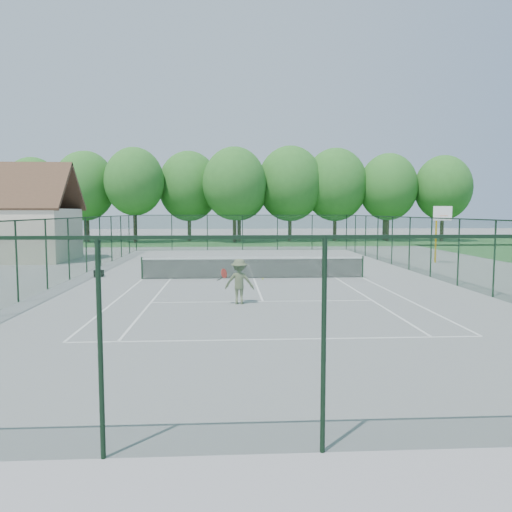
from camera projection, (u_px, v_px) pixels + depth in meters
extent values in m
plane|color=gray|center=(254.00, 278.00, 24.83)|extent=(140.00, 140.00, 0.00)
cube|color=#316F2F|center=(239.00, 242.00, 54.66)|extent=(80.00, 16.00, 0.01)
cube|color=white|center=(245.00, 257.00, 36.65)|extent=(10.97, 0.08, 0.01)
cube|color=white|center=(278.00, 339.00, 13.01)|extent=(10.97, 0.08, 0.01)
cube|color=white|center=(248.00, 265.00, 31.19)|extent=(8.23, 0.08, 0.01)
cube|color=white|center=(263.00, 301.00, 18.47)|extent=(8.23, 0.08, 0.01)
cube|color=white|center=(362.00, 277.00, 25.15)|extent=(0.08, 23.77, 0.01)
cube|color=white|center=(142.00, 279.00, 24.52)|extent=(0.08, 23.77, 0.01)
cube|color=white|center=(335.00, 278.00, 25.07)|extent=(0.08, 23.77, 0.01)
cube|color=white|center=(171.00, 279.00, 24.59)|extent=(0.08, 23.77, 0.01)
cube|color=white|center=(254.00, 278.00, 24.83)|extent=(0.08, 12.80, 0.01)
cylinder|color=black|center=(142.00, 268.00, 24.47)|extent=(0.08, 0.08, 1.10)
cylinder|color=black|center=(363.00, 267.00, 25.10)|extent=(0.08, 0.08, 1.10)
cube|color=black|center=(254.00, 268.00, 24.79)|extent=(11.00, 0.02, 0.96)
cube|color=white|center=(254.00, 258.00, 24.74)|extent=(11.00, 0.05, 0.07)
cube|color=#173A20|center=(243.00, 233.00, 42.59)|extent=(18.00, 0.02, 3.00)
cube|color=#173A20|center=(324.00, 347.00, 6.80)|extent=(18.00, 0.02, 3.00)
cube|color=#173A20|center=(431.00, 248.00, 25.21)|extent=(0.02, 36.00, 3.00)
cube|color=#173A20|center=(69.00, 249.00, 24.18)|extent=(0.02, 36.00, 3.00)
cube|color=black|center=(242.00, 215.00, 42.46)|extent=(18.00, 0.05, 0.05)
cube|color=black|center=(325.00, 237.00, 6.66)|extent=(18.00, 0.05, 0.05)
cube|color=black|center=(432.00, 218.00, 25.08)|extent=(0.05, 36.00, 0.05)
cube|color=black|center=(68.00, 218.00, 24.04)|extent=(0.05, 36.00, 0.05)
cube|color=beige|center=(10.00, 235.00, 33.70)|extent=(8.00, 6.00, 3.50)
cube|color=#4E3625|center=(17.00, 187.00, 34.90)|extent=(8.60, 3.27, 3.27)
cylinder|color=#3F3120|center=(86.00, 223.00, 53.52)|extent=(0.40, 0.40, 4.20)
ellipsoid|color=#2E7027|center=(85.00, 186.00, 53.17)|extent=(6.40, 6.40, 7.40)
cylinder|color=#3F3120|center=(239.00, 222.00, 54.47)|extent=(0.40, 0.40, 4.20)
ellipsoid|color=#2E7027|center=(239.00, 187.00, 54.12)|extent=(6.40, 6.40, 7.40)
cylinder|color=#3F3120|center=(387.00, 222.00, 55.42)|extent=(0.40, 0.40, 4.20)
ellipsoid|color=#2E7027|center=(388.00, 187.00, 55.07)|extent=(6.40, 6.40, 7.40)
cylinder|color=#CD9705|center=(436.00, 236.00, 32.28)|extent=(0.12, 0.12, 3.50)
cube|color=#CD9705|center=(440.00, 211.00, 31.69)|extent=(0.08, 0.90, 0.08)
cube|color=white|center=(443.00, 213.00, 31.25)|extent=(1.20, 0.05, 0.90)
torus|color=#E05114|center=(444.00, 216.00, 31.04)|extent=(0.48, 0.48, 0.02)
cube|color=black|center=(98.00, 274.00, 25.30)|extent=(0.52, 0.42, 0.36)
cube|color=black|center=(100.00, 273.00, 25.75)|extent=(0.40, 0.24, 0.31)
imported|color=#5B6043|center=(239.00, 281.00, 17.95)|extent=(1.13, 0.76, 1.63)
sphere|color=#E1F344|center=(263.00, 279.00, 18.40)|extent=(0.07, 0.07, 0.07)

